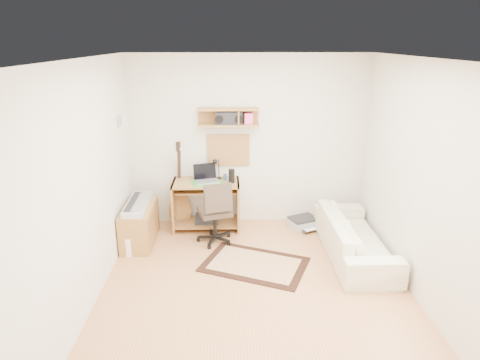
{
  "coord_description": "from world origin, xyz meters",
  "views": [
    {
      "loc": [
        -0.3,
        -4.24,
        2.78
      ],
      "look_at": [
        -0.15,
        1.05,
        1.0
      ],
      "focal_mm": 31.44,
      "sensor_mm": 36.0,
      "label": 1
    }
  ],
  "objects_px": {
    "sofa": "(355,230)",
    "printer": "(303,222)",
    "desk": "(206,205)",
    "task_chair": "(215,211)",
    "cabinet": "(139,224)"
  },
  "relations": [
    {
      "from": "cabinet",
      "to": "task_chair",
      "type": "bearing_deg",
      "value": -0.87
    },
    {
      "from": "cabinet",
      "to": "sofa",
      "type": "bearing_deg",
      "value": -8.85
    },
    {
      "from": "task_chair",
      "to": "printer",
      "type": "bearing_deg",
      "value": 0.48
    },
    {
      "from": "cabinet",
      "to": "sofa",
      "type": "relative_size",
      "value": 0.49
    },
    {
      "from": "desk",
      "to": "task_chair",
      "type": "relative_size",
      "value": 1.05
    },
    {
      "from": "cabinet",
      "to": "printer",
      "type": "height_order",
      "value": "cabinet"
    },
    {
      "from": "cabinet",
      "to": "printer",
      "type": "relative_size",
      "value": 2.17
    },
    {
      "from": "desk",
      "to": "sofa",
      "type": "height_order",
      "value": "desk"
    },
    {
      "from": "printer",
      "to": "sofa",
      "type": "distance_m",
      "value": 1.07
    },
    {
      "from": "sofa",
      "to": "printer",
      "type": "bearing_deg",
      "value": 31.47
    },
    {
      "from": "printer",
      "to": "sofa",
      "type": "bearing_deg",
      "value": -81.88
    },
    {
      "from": "desk",
      "to": "task_chair",
      "type": "xyz_separation_m",
      "value": [
        0.14,
        -0.48,
        0.1
      ]
    },
    {
      "from": "desk",
      "to": "printer",
      "type": "xyz_separation_m",
      "value": [
        1.49,
        -0.05,
        -0.29
      ]
    },
    {
      "from": "desk",
      "to": "sofa",
      "type": "xyz_separation_m",
      "value": [
        2.02,
        -0.93,
        -0.01
      ]
    },
    {
      "from": "printer",
      "to": "cabinet",
      "type": "bearing_deg",
      "value": 166.44
    }
  ]
}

